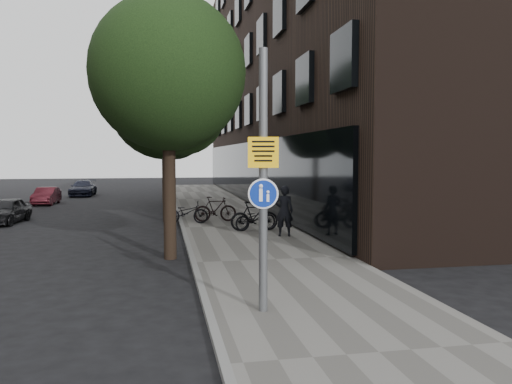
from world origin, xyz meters
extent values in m
plane|color=black|center=(0.00, 0.00, 0.00)|extent=(120.00, 120.00, 0.00)
cube|color=slate|center=(0.25, 10.00, 0.06)|extent=(4.50, 60.00, 0.12)
cube|color=slate|center=(-2.00, 10.00, 0.07)|extent=(0.15, 60.00, 0.13)
cube|color=black|center=(8.50, 22.00, 9.00)|extent=(12.00, 40.00, 18.00)
cylinder|color=black|center=(-2.60, 4.50, 1.60)|extent=(0.36, 0.36, 3.20)
sphere|color=black|center=(-2.60, 4.50, 5.30)|extent=(4.40, 4.40, 4.40)
sphere|color=black|center=(-2.20, 5.30, 4.30)|extent=(2.64, 2.64, 2.64)
cylinder|color=black|center=(-2.60, 13.00, 1.60)|extent=(0.36, 0.36, 3.20)
sphere|color=black|center=(-2.60, 13.00, 5.30)|extent=(5.00, 5.00, 5.00)
sphere|color=black|center=(-2.20, 13.80, 4.30)|extent=(3.00, 3.00, 3.00)
cylinder|color=black|center=(-2.60, 22.00, 1.60)|extent=(0.36, 0.36, 3.20)
sphere|color=black|center=(-2.60, 22.00, 5.30)|extent=(5.00, 5.00, 5.00)
sphere|color=black|center=(-2.20, 22.80, 4.30)|extent=(3.00, 3.00, 3.00)
cylinder|color=#595B5E|center=(-1.01, -1.11, 2.50)|extent=(0.16, 0.16, 4.76)
cube|color=yellow|center=(-1.01, -1.11, 3.03)|extent=(0.55, 0.14, 0.55)
cylinder|color=#0E2B9A|center=(-1.01, -1.11, 2.29)|extent=(0.48, 0.11, 0.49)
cylinder|color=white|center=(-1.01, -1.11, 2.29)|extent=(0.54, 0.12, 0.55)
imported|color=black|center=(1.44, 7.15, 1.02)|extent=(0.72, 0.54, 1.80)
imported|color=black|center=(0.72, 8.78, 0.57)|extent=(1.83, 1.11, 0.91)
imported|color=black|center=(0.65, 8.66, 0.68)|extent=(1.86, 0.58, 1.11)
imported|color=black|center=(-1.80, 11.20, 0.59)|extent=(1.86, 0.81, 0.95)
imported|color=black|center=(-0.54, 11.56, 0.67)|extent=(1.83, 0.53, 1.10)
imported|color=black|center=(-9.60, 13.61, 0.57)|extent=(1.67, 3.46, 1.14)
imported|color=#4C151E|center=(-9.78, 22.38, 0.53)|extent=(1.20, 3.24, 1.06)
imported|color=black|center=(-8.60, 29.05, 0.58)|extent=(1.66, 4.01, 1.16)
camera|label=1|loc=(-2.82, -9.93, 2.96)|focal=35.00mm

